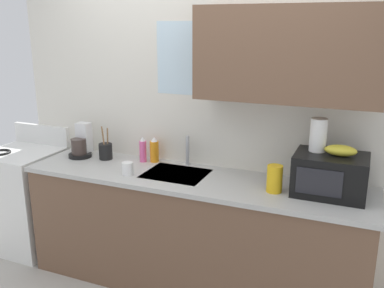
% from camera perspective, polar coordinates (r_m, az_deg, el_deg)
% --- Properties ---
extents(kitchen_wall_assembly, '(3.35, 0.42, 2.50)m').
position_cam_1_polar(kitchen_wall_assembly, '(3.24, 4.33, 4.90)').
color(kitchen_wall_assembly, silver).
rests_on(kitchen_wall_assembly, ground).
extents(counter_unit, '(2.58, 0.63, 0.90)m').
position_cam_1_polar(counter_unit, '(3.31, -0.04, -11.59)').
color(counter_unit, brown).
rests_on(counter_unit, ground).
extents(sink_faucet, '(0.03, 0.03, 0.24)m').
position_cam_1_polar(sink_faucet, '(3.36, -0.60, -0.87)').
color(sink_faucet, '#B2B5BA').
rests_on(sink_faucet, counter_unit).
extents(stove_range, '(0.60, 0.60, 1.08)m').
position_cam_1_polar(stove_range, '(4.17, -21.30, -6.77)').
color(stove_range, white).
rests_on(stove_range, ground).
extents(microwave, '(0.46, 0.35, 0.27)m').
position_cam_1_polar(microwave, '(2.92, 17.94, -3.91)').
color(microwave, black).
rests_on(microwave, counter_unit).
extents(banana_bunch, '(0.20, 0.11, 0.07)m').
position_cam_1_polar(banana_bunch, '(2.87, 19.23, -0.82)').
color(banana_bunch, gold).
rests_on(banana_bunch, microwave).
extents(paper_towel_roll, '(0.11, 0.11, 0.22)m').
position_cam_1_polar(paper_towel_roll, '(2.91, 16.50, 1.17)').
color(paper_towel_roll, white).
rests_on(paper_towel_roll, microwave).
extents(coffee_maker, '(0.19, 0.21, 0.28)m').
position_cam_1_polar(coffee_maker, '(3.71, -14.53, -0.02)').
color(coffee_maker, black).
rests_on(coffee_maker, counter_unit).
extents(dish_soap_bottle_orange, '(0.07, 0.07, 0.21)m').
position_cam_1_polar(dish_soap_bottle_orange, '(3.46, -5.05, -0.84)').
color(dish_soap_bottle_orange, orange).
rests_on(dish_soap_bottle_orange, counter_unit).
extents(dish_soap_bottle_pink, '(0.06, 0.06, 0.21)m').
position_cam_1_polar(dish_soap_bottle_pink, '(3.47, -6.57, -0.81)').
color(dish_soap_bottle_pink, '#E55999').
rests_on(dish_soap_bottle_pink, counter_unit).
extents(cereal_canister, '(0.10, 0.10, 0.18)m').
position_cam_1_polar(cereal_canister, '(2.89, 10.96, -4.58)').
color(cereal_canister, gold).
rests_on(cereal_canister, counter_unit).
extents(mug_white, '(0.08, 0.08, 0.09)m').
position_cam_1_polar(mug_white, '(3.20, -8.59, -3.25)').
color(mug_white, white).
rests_on(mug_white, counter_unit).
extents(utensil_crock, '(0.11, 0.11, 0.27)m').
position_cam_1_polar(utensil_crock, '(3.59, -11.46, -0.89)').
color(utensil_crock, black).
rests_on(utensil_crock, counter_unit).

